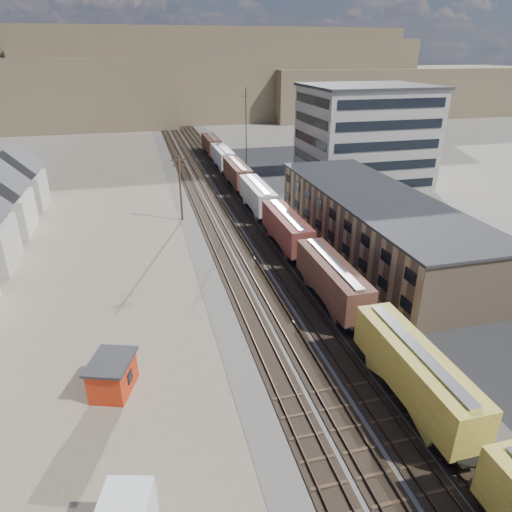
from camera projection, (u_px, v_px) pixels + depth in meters
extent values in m
plane|color=#6B6356|center=(348.00, 387.00, 35.80)|extent=(300.00, 300.00, 0.00)
cube|color=#4C4742|center=(226.00, 201.00, 79.91)|extent=(18.00, 200.00, 0.06)
cube|color=#71624E|center=(105.00, 231.00, 66.55)|extent=(24.00, 180.00, 0.03)
cube|color=#232326|center=(382.00, 218.00, 71.67)|extent=(26.00, 120.00, 0.04)
cube|color=black|center=(198.00, 203.00, 78.75)|extent=(2.60, 200.00, 0.08)
cube|color=#38281E|center=(194.00, 202.00, 78.53)|extent=(0.08, 200.00, 0.16)
cube|color=#38281E|center=(202.00, 202.00, 78.86)|extent=(0.08, 200.00, 0.16)
cube|color=black|center=(215.00, 201.00, 79.43)|extent=(2.60, 200.00, 0.08)
cube|color=#38281E|center=(211.00, 201.00, 79.21)|extent=(0.08, 200.00, 0.16)
cube|color=#38281E|center=(219.00, 200.00, 79.54)|extent=(0.08, 200.00, 0.16)
cube|color=black|center=(232.00, 200.00, 80.11)|extent=(2.60, 200.00, 0.08)
cube|color=#38281E|center=(228.00, 200.00, 79.90)|extent=(0.08, 200.00, 0.16)
cube|color=#38281E|center=(236.00, 199.00, 80.22)|extent=(0.08, 200.00, 0.16)
cube|color=black|center=(247.00, 199.00, 80.74)|extent=(2.60, 200.00, 0.08)
cube|color=#38281E|center=(244.00, 199.00, 80.53)|extent=(0.08, 200.00, 0.16)
cube|color=#38281E|center=(251.00, 198.00, 80.86)|extent=(0.08, 200.00, 0.16)
cube|color=black|center=(453.00, 444.00, 29.64)|extent=(2.20, 2.20, 0.90)
cube|color=black|center=(378.00, 353.00, 38.59)|extent=(2.20, 2.20, 0.90)
cube|color=gold|center=(414.00, 370.00, 33.23)|extent=(3.00, 13.34, 3.40)
cube|color=#B7B7B2|center=(418.00, 349.00, 32.50)|extent=(0.90, 12.32, 0.16)
cube|color=black|center=(352.00, 322.00, 43.05)|extent=(2.20, 2.20, 0.90)
cube|color=black|center=(313.00, 275.00, 52.01)|extent=(2.20, 2.20, 0.90)
cube|color=#44291D|center=(332.00, 278.00, 46.64)|extent=(3.00, 13.34, 3.40)
cube|color=#B7B7B2|center=(333.00, 262.00, 45.91)|extent=(0.90, 12.33, 0.16)
cube|color=black|center=(298.00, 257.00, 56.46)|extent=(2.20, 2.20, 0.90)
cube|color=black|center=(275.00, 229.00, 65.42)|extent=(2.20, 2.20, 0.90)
cube|color=brown|center=(286.00, 227.00, 60.06)|extent=(3.00, 13.34, 3.40)
cube|color=#B7B7B2|center=(287.00, 214.00, 59.32)|extent=(0.90, 12.33, 0.16)
cube|color=black|center=(266.00, 217.00, 69.88)|extent=(2.20, 2.20, 0.90)
cube|color=black|center=(250.00, 198.00, 78.84)|extent=(2.20, 2.20, 0.90)
cube|color=#B1ADA5|center=(257.00, 195.00, 73.47)|extent=(3.00, 13.34, 3.40)
cube|color=#B7B7B2|center=(257.00, 184.00, 72.74)|extent=(0.90, 12.33, 0.16)
cube|color=black|center=(243.00, 190.00, 83.29)|extent=(2.20, 2.20, 0.90)
cube|color=black|center=(232.00, 177.00, 92.25)|extent=(2.20, 2.20, 0.90)
cube|color=#44291D|center=(237.00, 172.00, 86.88)|extent=(3.00, 13.34, 3.40)
cube|color=#B7B7B2|center=(237.00, 163.00, 86.15)|extent=(0.90, 12.32, 0.16)
cube|color=black|center=(227.00, 171.00, 96.71)|extent=(2.20, 2.20, 0.90)
cube|color=black|center=(219.00, 161.00, 105.66)|extent=(2.20, 2.20, 0.90)
cube|color=#B1ADA5|center=(223.00, 156.00, 100.30)|extent=(3.00, 13.34, 3.40)
cube|color=#B7B7B2|center=(222.00, 148.00, 99.57)|extent=(0.90, 12.32, 0.16)
cube|color=black|center=(215.00, 156.00, 110.12)|extent=(2.20, 2.20, 0.90)
cube|color=black|center=(209.00, 148.00, 119.08)|extent=(2.20, 2.20, 0.90)
cube|color=#44291D|center=(211.00, 144.00, 113.71)|extent=(3.00, 13.34, 3.40)
cube|color=#B7B7B2|center=(211.00, 136.00, 112.98)|extent=(0.90, 12.32, 0.16)
cube|color=#A08064|center=(374.00, 223.00, 59.82)|extent=(12.00, 40.00, 7.00)
cube|color=#2D2D30|center=(377.00, 196.00, 58.34)|extent=(12.40, 40.40, 0.30)
cube|color=black|center=(331.00, 236.00, 58.98)|extent=(0.12, 36.00, 1.20)
cube|color=black|center=(332.00, 214.00, 57.75)|extent=(0.12, 36.00, 1.20)
cube|color=#9E998E|center=(364.00, 137.00, 86.98)|extent=(22.00, 18.00, 18.00)
cube|color=#2D2D30|center=(369.00, 86.00, 83.19)|extent=(22.60, 18.60, 0.50)
cube|color=black|center=(310.00, 140.00, 84.47)|extent=(0.12, 16.00, 16.00)
cube|color=black|center=(388.00, 146.00, 78.99)|extent=(20.00, 0.12, 16.00)
cylinder|color=#382619|center=(180.00, 189.00, 68.87)|extent=(0.32, 0.32, 10.00)
cube|color=#382619|center=(178.00, 160.00, 67.06)|extent=(2.20, 0.14, 0.14)
cube|color=#382619|center=(179.00, 165.00, 67.39)|extent=(1.90, 0.14, 0.14)
cylinder|color=black|center=(182.00, 159.00, 67.13)|extent=(0.08, 0.08, 0.22)
cylinder|color=black|center=(246.00, 138.00, 86.40)|extent=(0.16, 0.16, 18.00)
cube|color=black|center=(246.00, 96.00, 83.31)|extent=(1.20, 0.08, 0.08)
cube|color=#B7B2A8|center=(1.00, 215.00, 64.90)|extent=(8.00, 8.00, 5.50)
cube|color=#9E998E|center=(19.00, 192.00, 75.49)|extent=(8.00, 8.00, 5.50)
cube|color=#2D2D30|center=(14.00, 170.00, 73.98)|extent=(8.15, 8.16, 8.15)
cube|color=brown|center=(222.00, 79.00, 175.76)|extent=(140.00, 45.00, 28.00)
cube|color=brown|center=(397.00, 91.00, 184.88)|extent=(110.00, 38.00, 18.00)
cube|color=brown|center=(140.00, 72.00, 185.78)|extent=(200.00, 60.00, 32.00)
cube|color=red|center=(113.00, 377.00, 34.88)|extent=(3.72, 4.26, 2.68)
cube|color=#2D2D30|center=(110.00, 362.00, 34.30)|extent=(4.17, 4.72, 0.22)
cube|color=black|center=(130.00, 377.00, 34.74)|extent=(0.38, 0.87, 0.89)
imported|color=navy|center=(358.00, 199.00, 78.79)|extent=(5.14, 4.95, 1.36)
imported|color=white|center=(386.00, 186.00, 85.83)|extent=(3.24, 4.96, 1.57)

